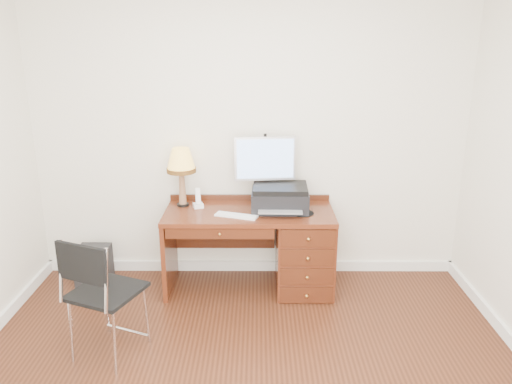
{
  "coord_description": "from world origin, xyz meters",
  "views": [
    {
      "loc": [
        0.08,
        -2.78,
        2.25
      ],
      "look_at": [
        0.06,
        1.2,
        0.99
      ],
      "focal_mm": 35.0,
      "sensor_mm": 36.0,
      "label": 1
    }
  ],
  "objects_px": {
    "desk": "(285,246)",
    "chair": "(103,287)",
    "leg_lamp": "(181,164)",
    "equipment_box": "(94,265)",
    "phone": "(198,202)",
    "monitor": "(265,162)",
    "printer": "(280,198)"
  },
  "relations": [
    {
      "from": "desk",
      "to": "chair",
      "type": "height_order",
      "value": "chair"
    },
    {
      "from": "leg_lamp",
      "to": "equipment_box",
      "type": "xyz_separation_m",
      "value": [
        -0.86,
        -0.04,
        -0.97
      ]
    },
    {
      "from": "phone",
      "to": "equipment_box",
      "type": "bearing_deg",
      "value": 160.86
    },
    {
      "from": "desk",
      "to": "equipment_box",
      "type": "distance_m",
      "value": 1.81
    },
    {
      "from": "desk",
      "to": "phone",
      "type": "height_order",
      "value": "phone"
    },
    {
      "from": "phone",
      "to": "chair",
      "type": "bearing_deg",
      "value": -133.19
    },
    {
      "from": "leg_lamp",
      "to": "monitor",
      "type": "bearing_deg",
      "value": 2.36
    },
    {
      "from": "phone",
      "to": "chair",
      "type": "distance_m",
      "value": 1.31
    },
    {
      "from": "monitor",
      "to": "desk",
      "type": "bearing_deg",
      "value": -49.79
    },
    {
      "from": "phone",
      "to": "chair",
      "type": "height_order",
      "value": "chair"
    },
    {
      "from": "phone",
      "to": "printer",
      "type": "bearing_deg",
      "value": -21.59
    },
    {
      "from": "printer",
      "to": "leg_lamp",
      "type": "distance_m",
      "value": 0.93
    },
    {
      "from": "monitor",
      "to": "equipment_box",
      "type": "xyz_separation_m",
      "value": [
        -1.62,
        -0.07,
        -0.98
      ]
    },
    {
      "from": "desk",
      "to": "leg_lamp",
      "type": "bearing_deg",
      "value": 171.61
    },
    {
      "from": "monitor",
      "to": "phone",
      "type": "relative_size",
      "value": 3.5
    },
    {
      "from": "monitor",
      "to": "phone",
      "type": "xyz_separation_m",
      "value": [
        -0.61,
        -0.08,
        -0.35
      ]
    },
    {
      "from": "monitor",
      "to": "printer",
      "type": "xyz_separation_m",
      "value": [
        0.13,
        -0.12,
        -0.29
      ]
    },
    {
      "from": "monitor",
      "to": "leg_lamp",
      "type": "height_order",
      "value": "monitor"
    },
    {
      "from": "desk",
      "to": "chair",
      "type": "relative_size",
      "value": 1.59
    },
    {
      "from": "desk",
      "to": "chair",
      "type": "xyz_separation_m",
      "value": [
        -1.32,
        -1.08,
        0.16
      ]
    },
    {
      "from": "printer",
      "to": "equipment_box",
      "type": "height_order",
      "value": "printer"
    },
    {
      "from": "printer",
      "to": "phone",
      "type": "xyz_separation_m",
      "value": [
        -0.74,
        0.04,
        -0.06
      ]
    },
    {
      "from": "desk",
      "to": "printer",
      "type": "height_order",
      "value": "printer"
    },
    {
      "from": "desk",
      "to": "phone",
      "type": "xyz_separation_m",
      "value": [
        -0.79,
        0.08,
        0.39
      ]
    },
    {
      "from": "desk",
      "to": "leg_lamp",
      "type": "distance_m",
      "value": 1.19
    },
    {
      "from": "desk",
      "to": "monitor",
      "type": "bearing_deg",
      "value": 136.42
    },
    {
      "from": "printer",
      "to": "phone",
      "type": "height_order",
      "value": "printer"
    },
    {
      "from": "phone",
      "to": "equipment_box",
      "type": "height_order",
      "value": "phone"
    },
    {
      "from": "monitor",
      "to": "phone",
      "type": "height_order",
      "value": "monitor"
    },
    {
      "from": "monitor",
      "to": "leg_lamp",
      "type": "bearing_deg",
      "value": 176.15
    },
    {
      "from": "leg_lamp",
      "to": "equipment_box",
      "type": "bearing_deg",
      "value": -177.27
    },
    {
      "from": "desk",
      "to": "phone",
      "type": "distance_m",
      "value": 0.88
    }
  ]
}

